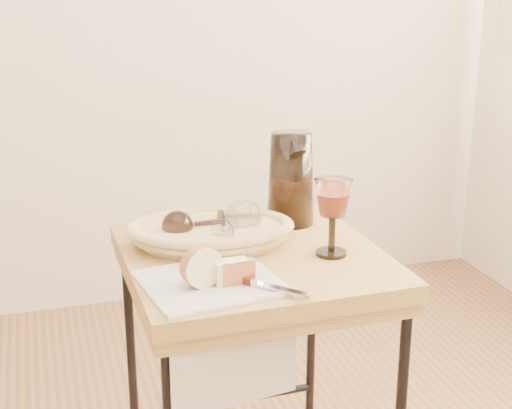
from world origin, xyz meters
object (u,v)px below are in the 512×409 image
object	(u,v)px
side_table	(254,392)
goblet_lying_a	(196,224)
pitcher	(291,179)
apple_half	(200,265)
tea_towel	(210,282)
table_knife	(260,283)
goblet_lying_b	(234,223)
wine_goblet	(332,217)
bread_basket	(211,234)

from	to	relation	value
side_table	goblet_lying_a	bearing A→B (deg)	140.51
goblet_lying_a	pitcher	world-z (taller)	pitcher
side_table	apple_half	distance (m)	0.46
tea_towel	side_table	bearing A→B (deg)	37.70
side_table	apple_half	xyz separation A→B (m)	(-0.16, -0.15, 0.41)
goblet_lying_a	table_knife	xyz separation A→B (m)	(0.06, -0.29, -0.03)
goblet_lying_b	wine_goblet	bearing A→B (deg)	-80.11
goblet_lying_b	pitcher	world-z (taller)	pitcher
goblet_lying_a	pitcher	distance (m)	0.28
goblet_lying_a	goblet_lying_b	size ratio (longest dim) A/B	0.85
goblet_lying_b	pitcher	bearing A→B (deg)	-15.16
goblet_lying_a	goblet_lying_b	world-z (taller)	goblet_lying_b
goblet_lying_b	side_table	bearing A→B (deg)	-110.25
goblet_lying_a	wine_goblet	distance (m)	0.32
pitcher	wine_goblet	bearing A→B (deg)	-97.21
side_table	bread_basket	world-z (taller)	bread_basket
bread_basket	tea_towel	bearing A→B (deg)	-94.46
side_table	goblet_lying_a	world-z (taller)	goblet_lying_a
goblet_lying_a	goblet_lying_b	bearing A→B (deg)	154.08
tea_towel	wine_goblet	distance (m)	0.32
bread_basket	pitcher	xyz separation A→B (m)	(0.23, 0.09, 0.09)
wine_goblet	table_knife	size ratio (longest dim) A/B	0.87
goblet_lying_b	apple_half	xyz separation A→B (m)	(-0.13, -0.21, -0.01)
tea_towel	goblet_lying_b	distance (m)	0.23
tea_towel	apple_half	size ratio (longest dim) A/B	2.96
apple_half	tea_towel	bearing A→B (deg)	9.34
bread_basket	table_knife	size ratio (longest dim) A/B	1.68
goblet_lying_b	table_knife	distance (m)	0.26
side_table	bread_basket	xyz separation A→B (m)	(-0.08, 0.08, 0.39)
goblet_lying_a	table_knife	world-z (taller)	goblet_lying_a
table_knife	apple_half	bearing A→B (deg)	-155.38
goblet_lying_a	tea_towel	bearing A→B (deg)	81.87
bread_basket	goblet_lying_a	distance (m)	0.04
side_table	table_knife	distance (m)	0.43
goblet_lying_b	wine_goblet	distance (m)	0.23
wine_goblet	apple_half	size ratio (longest dim) A/B	1.98
tea_towel	table_knife	bearing A→B (deg)	-41.42
wine_goblet	apple_half	world-z (taller)	wine_goblet
tea_towel	wine_goblet	bearing A→B (deg)	5.64
bread_basket	wine_goblet	size ratio (longest dim) A/B	1.92
goblet_lying_a	table_knife	distance (m)	0.30
wine_goblet	bread_basket	bearing A→B (deg)	149.96
side_table	wine_goblet	distance (m)	0.48
apple_half	pitcher	bearing A→B (deg)	30.32
pitcher	table_knife	distance (m)	0.43
pitcher	wine_goblet	size ratio (longest dim) A/B	1.52
bread_basket	goblet_lying_b	bearing A→B (deg)	-12.21
bread_basket	wine_goblet	world-z (taller)	wine_goblet
tea_towel	goblet_lying_a	world-z (taller)	goblet_lying_a
wine_goblet	table_knife	xyz separation A→B (m)	(-0.21, -0.13, -0.07)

